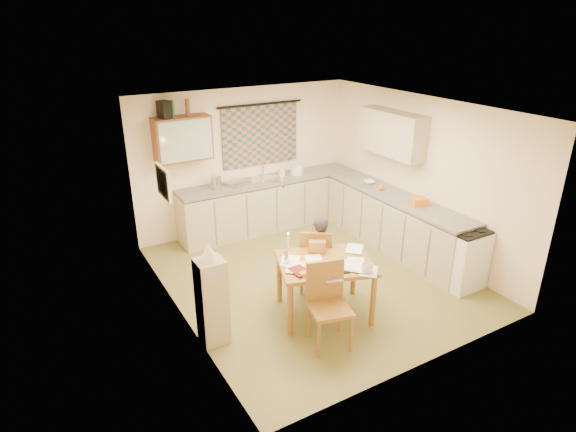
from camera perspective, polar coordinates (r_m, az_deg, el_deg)
floor at (r=7.24m, az=2.95°, el=-7.26°), size 4.00×4.50×0.02m
ceiling at (r=6.37m, az=3.41°, el=12.79°), size 4.00×4.50×0.02m
wall_back at (r=8.58m, az=-5.15°, el=6.69°), size 4.00×0.02×2.50m
wall_front at (r=5.13m, az=17.12°, el=-5.64°), size 4.00×0.02×2.50m
wall_left at (r=5.92m, az=-13.38°, el=-1.36°), size 0.02×4.50×2.50m
wall_right at (r=7.93m, az=15.46°, el=4.60°), size 0.02×4.50×2.50m
window_blind at (r=8.58m, az=-3.29°, el=9.49°), size 1.45×0.03×1.05m
curtain_rod at (r=8.45m, az=-3.32°, el=13.10°), size 1.60×0.04×0.04m
wall_cabinet at (r=7.88m, az=-12.39°, el=8.95°), size 0.90×0.34×0.70m
wall_cabinet_glass at (r=7.72m, az=-11.98°, el=8.71°), size 0.84×0.02×0.64m
upper_cabinet_right at (r=8.03m, az=12.21°, el=9.59°), size 0.34×1.30×0.70m
framed_print at (r=6.13m, az=-14.54°, el=3.88°), size 0.04×0.50×0.40m
print_canvas at (r=6.14m, az=-14.32°, el=3.93°), size 0.01×0.42×0.32m
counter_back at (r=8.70m, az=-2.29°, el=1.44°), size 3.30×0.62×0.92m
counter_right at (r=8.10m, az=12.60°, el=-0.79°), size 0.62×2.95×0.92m
stove at (r=7.26m, az=19.86°, el=-4.61°), size 0.56×0.56×0.88m
sink at (r=8.55m, az=-2.48°, el=4.09°), size 0.68×0.62×0.10m
tap at (r=8.65m, az=-3.01°, el=5.55°), size 0.04×0.04×0.28m
dish_rack at (r=8.28m, az=-6.19°, el=3.86°), size 0.44×0.41×0.06m
kettle at (r=8.12m, az=-8.55°, el=4.03°), size 0.20×0.20×0.24m
mixing_bowl at (r=8.79m, az=1.04°, el=5.47°), size 0.27×0.27×0.16m
soap_bottle at (r=8.69m, az=-0.76°, el=5.38°), size 0.10×0.11×0.20m
bowl at (r=8.43m, az=9.56°, el=3.99°), size 0.31×0.31×0.05m
orange_bag at (r=7.59m, az=15.32°, el=1.64°), size 0.26×0.22×0.12m
fruit_orange at (r=8.12m, az=10.96°, el=3.36°), size 0.10×0.10×0.10m
speaker at (r=7.72m, az=-14.45°, el=12.13°), size 0.21×0.24×0.26m
bottle_green at (r=7.75m, az=-13.58°, el=12.25°), size 0.08×0.08×0.26m
bottle_brown at (r=7.82m, az=-11.83°, el=12.49°), size 0.07×0.07×0.26m
dining_table at (r=6.25m, az=4.33°, el=-8.39°), size 1.39×1.22×0.75m
chair_far at (r=6.80m, az=3.28°, el=-6.45°), size 0.60×0.60×0.96m
chair_near at (r=5.76m, az=4.87°, el=-12.26°), size 0.55×0.55×1.00m
person at (r=6.62m, az=3.64°, el=-4.67°), size 0.46×0.34×1.13m
shelf_stand at (r=5.72m, az=-8.99°, el=-9.98°), size 0.32×0.30×1.08m
lampshade at (r=5.40m, az=-9.40°, el=-4.16°), size 0.20×0.20×0.22m
letter_rack at (r=6.25m, az=3.47°, el=-3.67°), size 0.24×0.21×0.16m
mug at (r=5.86m, az=9.36°, el=-6.12°), size 0.23×0.23×0.11m
magazine at (r=5.76m, az=0.59°, el=-6.83°), size 0.23×0.29×0.02m
book at (r=5.93m, az=1.02°, el=-5.96°), size 0.24×0.27×0.02m
orange_box at (r=5.74m, az=1.96°, el=-6.85°), size 0.12×0.08×0.04m
eyeglasses at (r=5.83m, az=6.69°, el=-6.63°), size 0.14×0.10×0.02m
candle_holder at (r=5.97m, az=-0.15°, el=-4.85°), size 0.07×0.07×0.18m
candle at (r=5.87m, az=-0.00°, el=-3.17°), size 0.03×0.03×0.22m
candle_flame at (r=5.82m, az=0.02°, el=-2.07°), size 0.02×0.02×0.02m
papers at (r=5.98m, az=4.55°, el=-5.74°), size 1.30×1.05×0.02m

